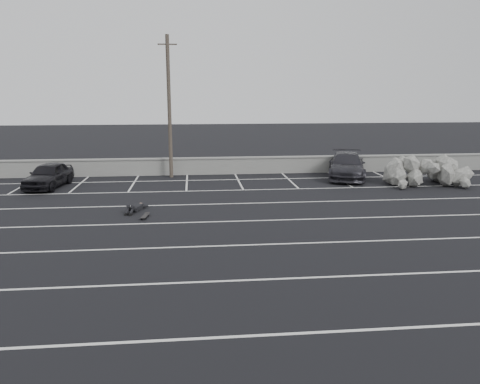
{
  "coord_description": "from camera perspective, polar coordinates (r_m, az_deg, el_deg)",
  "views": [
    {
      "loc": [
        -1.61,
        -15.04,
        5.12
      ],
      "look_at": [
        0.31,
        3.92,
        1.0
      ],
      "focal_mm": 35.0,
      "sensor_mm": 36.0,
      "label": 1
    }
  ],
  "objects": [
    {
      "name": "car_right",
      "position": [
        28.83,
        12.87,
        3.17
      ],
      "size": [
        3.51,
        5.51,
        1.49
      ],
      "primitive_type": "imported",
      "rotation": [
        0.0,
        0.0,
        -0.3
      ],
      "color": "#25242A",
      "rests_on": "ground"
    },
    {
      "name": "trash_bin",
      "position": [
        30.84,
        14.15,
        3.19
      ],
      "size": [
        0.65,
        0.65,
        0.95
      ],
      "rotation": [
        0.0,
        0.0,
        -0.04
      ],
      "color": "#262528",
      "rests_on": "ground"
    },
    {
      "name": "seawall",
      "position": [
        29.44,
        -2.58,
        3.26
      ],
      "size": [
        50.0,
        0.45,
        1.06
      ],
      "color": "gray",
      "rests_on": "ground"
    },
    {
      "name": "ground",
      "position": [
        15.96,
        0.31,
        -6.51
      ],
      "size": [
        120.0,
        120.0,
        0.0
      ],
      "primitive_type": "plane",
      "color": "black",
      "rests_on": "ground"
    },
    {
      "name": "person",
      "position": [
        21.07,
        -12.44,
        -1.57
      ],
      "size": [
        1.86,
        2.49,
        0.42
      ],
      "primitive_type": null,
      "rotation": [
        0.0,
        0.0,
        -0.26
      ],
      "color": "black",
      "rests_on": "ground"
    },
    {
      "name": "utility_pole",
      "position": [
        28.28,
        -8.62,
        10.21
      ],
      "size": [
        1.11,
        0.22,
        8.3
      ],
      "color": "#4C4238",
      "rests_on": "ground"
    },
    {
      "name": "skateboard",
      "position": [
        19.69,
        -11.52,
        -2.9
      ],
      "size": [
        0.31,
        0.79,
        0.09
      ],
      "rotation": [
        0.0,
        0.0,
        -0.15
      ],
      "color": "black",
      "rests_on": "ground"
    },
    {
      "name": "car_left",
      "position": [
        27.34,
        -22.31,
        1.92
      ],
      "size": [
        2.1,
        4.13,
        1.35
      ],
      "primitive_type": "imported",
      "rotation": [
        0.0,
        0.0,
        -0.13
      ],
      "color": "black",
      "rests_on": "ground"
    },
    {
      "name": "riprap_pile",
      "position": [
        28.32,
        22.02,
        1.99
      ],
      "size": [
        5.11,
        3.58,
        1.45
      ],
      "color": "gray",
      "rests_on": "ground"
    },
    {
      "name": "stall_lines",
      "position": [
        20.16,
        -1.25,
        -2.5
      ],
      "size": [
        36.0,
        20.05,
        0.01
      ],
      "color": "silver",
      "rests_on": "ground"
    }
  ]
}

